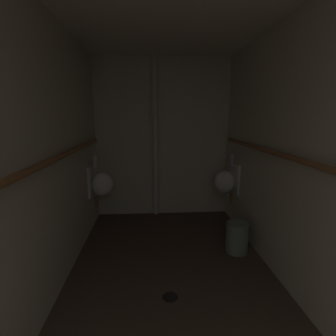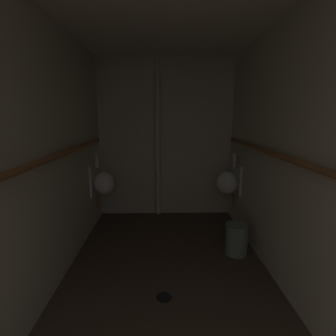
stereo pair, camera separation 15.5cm
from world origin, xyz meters
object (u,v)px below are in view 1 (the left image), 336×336
urinal_left_mid (101,183)px  urinal_right_mid (226,181)px  floor_drain (170,297)px  waste_bin (237,237)px  standpipe_back_wall (155,139)px

urinal_left_mid → urinal_right_mid: bearing=0.0°
urinal_right_mid → floor_drain: size_ratio=5.39×
waste_bin → urinal_right_mid: bearing=83.6°
urinal_left_mid → floor_drain: urinal_left_mid is taller
urinal_left_mid → waste_bin: urinal_left_mid is taller
urinal_left_mid → urinal_right_mid: same height
urinal_left_mid → standpipe_back_wall: 1.06m
standpipe_back_wall → waste_bin: size_ratio=6.74×
urinal_right_mid → floor_drain: (-0.94, -1.58, -0.65)m
standpipe_back_wall → floor_drain: standpipe_back_wall is taller
urinal_left_mid → urinal_right_mid: 1.80m
urinal_left_mid → standpipe_back_wall: (0.78, 0.43, 0.58)m
waste_bin → standpipe_back_wall: bearing=126.6°
standpipe_back_wall → floor_drain: 2.36m
standpipe_back_wall → waste_bin: 1.88m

